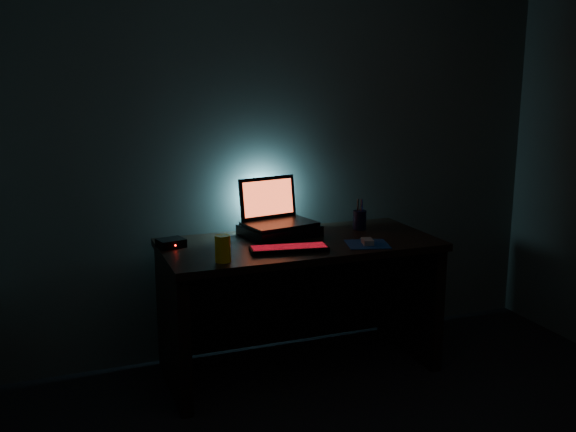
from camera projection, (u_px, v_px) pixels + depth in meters
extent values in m
cube|color=#434D49|center=(276.00, 143.00, 3.74)|extent=(3.50, 0.00, 2.50)
cube|color=black|center=(299.00, 245.00, 3.51)|extent=(1.50, 0.70, 0.04)
cube|color=black|center=(173.00, 327.00, 3.34)|extent=(0.06, 0.64, 0.71)
cube|color=black|center=(409.00, 294.00, 3.83)|extent=(0.06, 0.64, 0.71)
cube|color=black|center=(279.00, 291.00, 3.89)|extent=(1.38, 0.02, 0.65)
cube|color=black|center=(279.00, 230.00, 3.62)|extent=(0.45, 0.37, 0.06)
cube|color=black|center=(279.00, 224.00, 3.61)|extent=(0.42, 0.33, 0.02)
cube|color=black|center=(268.00, 198.00, 3.69)|extent=(0.36, 0.11, 0.24)
cube|color=#FF421A|center=(268.00, 198.00, 3.69)|extent=(0.32, 0.09, 0.20)
cube|color=black|center=(289.00, 249.00, 3.31)|extent=(0.42, 0.19, 0.02)
cube|color=red|center=(289.00, 246.00, 3.31)|extent=(0.40, 0.17, 0.00)
cube|color=navy|center=(367.00, 244.00, 3.43)|extent=(0.26, 0.25, 0.00)
cube|color=gray|center=(367.00, 241.00, 3.43)|extent=(0.07, 0.10, 0.03)
cylinder|color=black|center=(360.00, 220.00, 3.76)|extent=(0.10, 0.10, 0.11)
cylinder|color=yellow|center=(223.00, 249.00, 3.10)|extent=(0.09, 0.09, 0.13)
cube|color=black|center=(171.00, 243.00, 3.37)|extent=(0.16, 0.14, 0.04)
sphere|color=#FF0C07|center=(175.00, 245.00, 3.33)|extent=(0.01, 0.01, 0.01)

